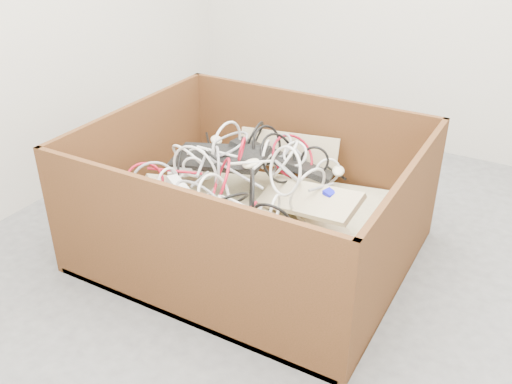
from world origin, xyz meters
The scene contains 8 objects.
ground centered at (0.00, 0.00, 0.00)m, with size 3.00×3.00×0.00m, color #4C4D4F.
cardboard_box centered at (-0.28, -0.03, 0.14)m, with size 1.34×1.11×0.62m.
keyboard_pile centered at (-0.25, -0.02, 0.27)m, with size 1.13×0.97×0.40m.
mice_scatter centered at (-0.31, -0.04, 0.35)m, with size 0.71×0.81×0.20m.
power_strip_left centered at (-0.56, -0.02, 0.35)m, with size 0.27×0.05×0.04m, color silver.
power_strip_right centered at (-0.47, -0.24, 0.34)m, with size 0.26×0.05×0.04m, color silver.
vga_plug centered at (0.07, 0.03, 0.37)m, with size 0.04×0.04×0.02m, color #0D0FCD.
cable_tangle centered at (-0.34, -0.06, 0.39)m, with size 0.96×0.88×0.48m.
Camera 1 is at (0.81, -1.90, 1.50)m, focal length 39.67 mm.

